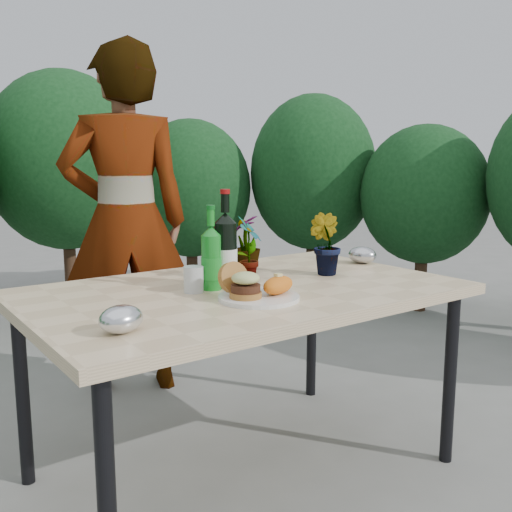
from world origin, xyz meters
TOP-DOWN VIEW (x-y plane):
  - ground at (0.00, 0.00)m, footprint 80.00×80.00m
  - patio_table at (0.00, 0.00)m, footprint 1.60×1.00m
  - shrub_hedge at (0.35, 1.57)m, footprint 6.81×5.11m
  - dinner_plate at (-0.07, -0.19)m, footprint 0.28×0.28m
  - burger_stack at (-0.13, -0.17)m, footprint 0.11×0.16m
  - sweet_potato at (-0.00, -0.21)m, footprint 0.17×0.12m
  - grilled_veg at (-0.05, -0.10)m, footprint 0.08×0.05m
  - wine_bottle at (-0.05, 0.05)m, footprint 0.09×0.09m
  - sparkling_water at (-0.12, 0.04)m, footprint 0.08×0.08m
  - plastic_cup at (-0.20, 0.04)m, footprint 0.07×0.07m
  - seedling_left at (0.10, 0.11)m, footprint 0.16×0.15m
  - seedling_mid at (0.42, 0.01)m, footprint 0.13×0.15m
  - seedling_right at (0.18, 0.24)m, footprint 0.19×0.19m
  - blue_bowl at (0.19, 0.36)m, footprint 0.15×0.15m
  - foil_packet_left at (-0.60, -0.28)m, footprint 0.16×0.15m
  - foil_packet_right at (0.74, 0.10)m, footprint 0.15×0.16m
  - person at (-0.01, 1.07)m, footprint 0.77×0.62m

SIDE VIEW (x-z plane):
  - ground at x=0.00m, z-range 0.00..0.00m
  - patio_table at x=0.00m, z-range 0.32..1.07m
  - dinner_plate at x=-0.07m, z-range 0.75..0.76m
  - grilled_veg at x=-0.05m, z-range 0.76..0.79m
  - foil_packet_left at x=-0.60m, z-range 0.75..0.83m
  - foil_packet_right at x=0.74m, z-range 0.75..0.83m
  - sweet_potato at x=0.00m, z-range 0.77..0.83m
  - plastic_cup at x=-0.20m, z-range 0.75..0.84m
  - blue_bowl at x=0.19m, z-range 0.75..0.85m
  - burger_stack at x=-0.13m, z-range 0.75..0.87m
  - sparkling_water at x=-0.12m, z-range 0.71..1.02m
  - seedling_right at x=0.18m, z-range 0.75..0.99m
  - seedling_left at x=0.10m, z-range 0.75..1.00m
  - seedling_mid at x=0.42m, z-range 0.75..1.01m
  - wine_bottle at x=-0.05m, z-range 0.70..1.07m
  - person at x=-0.01m, z-range 0.00..1.82m
  - shrub_hedge at x=0.35m, z-range 0.10..2.05m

